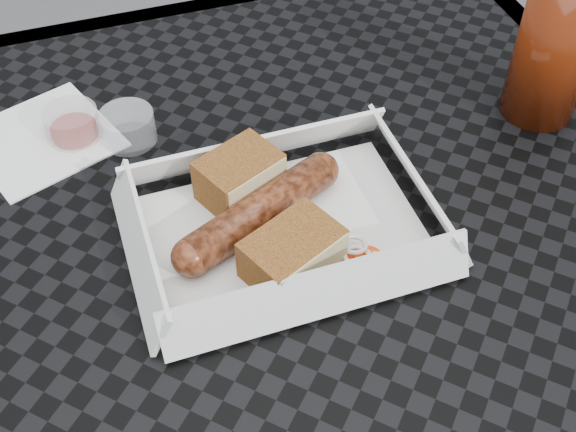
# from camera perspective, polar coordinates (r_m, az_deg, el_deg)

# --- Properties ---
(patio_table) EXTENTS (0.80, 0.80, 0.74)m
(patio_table) POSITION_cam_1_polar(r_m,az_deg,el_deg) (0.64, -2.14, -8.22)
(patio_table) COLOR black
(patio_table) RESTS_ON ground
(food_tray) EXTENTS (0.22, 0.15, 0.00)m
(food_tray) POSITION_cam_1_polar(r_m,az_deg,el_deg) (0.60, -0.31, -1.14)
(food_tray) COLOR white
(food_tray) RESTS_ON patio_table
(bratwurst) EXTENTS (0.16, 0.09, 0.03)m
(bratwurst) POSITION_cam_1_polar(r_m,az_deg,el_deg) (0.59, -2.28, 0.36)
(bratwurst) COLOR brown
(bratwurst) RESTS_ON food_tray
(bread_near) EXTENTS (0.08, 0.07, 0.04)m
(bread_near) POSITION_cam_1_polar(r_m,az_deg,el_deg) (0.61, -3.86, 3.10)
(bread_near) COLOR brown
(bread_near) RESTS_ON food_tray
(bread_far) EXTENTS (0.09, 0.07, 0.04)m
(bread_far) POSITION_cam_1_polar(r_m,az_deg,el_deg) (0.55, 0.34, -2.96)
(bread_far) COLOR brown
(bread_far) RESTS_ON food_tray
(veg_garnish) EXTENTS (0.03, 0.03, 0.00)m
(veg_garnish) POSITION_cam_1_polar(r_m,az_deg,el_deg) (0.57, 5.91, -3.31)
(veg_garnish) COLOR #FA3E0A
(veg_garnish) RESTS_ON food_tray
(napkin) EXTENTS (0.15, 0.15, 0.00)m
(napkin) POSITION_cam_1_polar(r_m,az_deg,el_deg) (0.71, -18.82, 5.81)
(napkin) COLOR white
(napkin) RESTS_ON patio_table
(condiment_cup_sauce) EXTENTS (0.05, 0.05, 0.03)m
(condiment_cup_sauce) POSITION_cam_1_polar(r_m,az_deg,el_deg) (0.70, -16.67, 6.94)
(condiment_cup_sauce) COLOR maroon
(condiment_cup_sauce) RESTS_ON patio_table
(condiment_cup_empty) EXTENTS (0.05, 0.05, 0.03)m
(condiment_cup_empty) POSITION_cam_1_polar(r_m,az_deg,el_deg) (0.68, -12.52, 6.89)
(condiment_cup_empty) COLOR silver
(condiment_cup_empty) RESTS_ON patio_table
(drink_glass) EXTENTS (0.07, 0.07, 0.15)m
(drink_glass) POSITION_cam_1_polar(r_m,az_deg,el_deg) (0.71, 20.36, 12.47)
(drink_glass) COLOR #551907
(drink_glass) RESTS_ON patio_table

